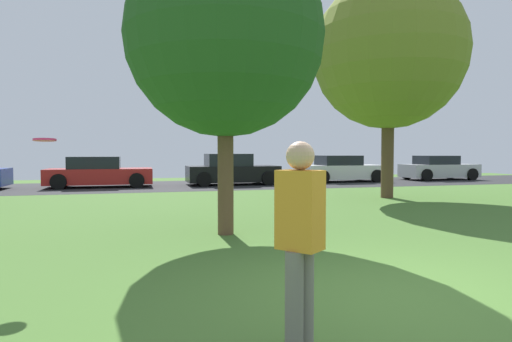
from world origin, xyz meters
TOP-DOWN VIEW (x-y plane):
  - ground_plane at (0.00, 0.00)m, footprint 44.00×44.00m
  - road_strip at (0.00, 16.00)m, footprint 44.00×6.40m
  - maple_tree_near at (-1.13, 3.90)m, footprint 3.64×3.64m
  - oak_tree_center at (5.36, 8.85)m, footprint 5.00×5.00m
  - person_thrower at (-1.54, -0.98)m, footprint 0.37×0.39m
  - frisbee_disc at (-3.82, 1.86)m, footprint 0.29×0.30m
  - parked_car_red at (-4.32, 15.98)m, footprint 4.38×1.99m
  - parked_car_black at (1.54, 15.88)m, footprint 4.21×2.09m
  - parked_car_white at (7.40, 16.38)m, footprint 4.18×2.05m
  - parked_car_silver at (13.26, 16.40)m, footprint 4.09×1.93m

SIDE VIEW (x-z plane):
  - ground_plane at x=0.00m, z-range 0.00..0.00m
  - road_strip at x=0.00m, z-range 0.00..0.01m
  - parked_car_red at x=-4.32m, z-range -0.05..1.27m
  - parked_car_silver at x=13.26m, z-range -0.05..1.28m
  - parked_car_white at x=7.40m, z-range -0.05..1.30m
  - parked_car_black at x=1.54m, z-range -0.06..1.38m
  - person_thrower at x=-1.54m, z-range 0.08..1.69m
  - frisbee_disc at x=-3.82m, z-range 1.66..1.70m
  - maple_tree_near at x=-1.13m, z-range 0.89..6.34m
  - oak_tree_center at x=5.36m, z-range 1.13..8.44m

